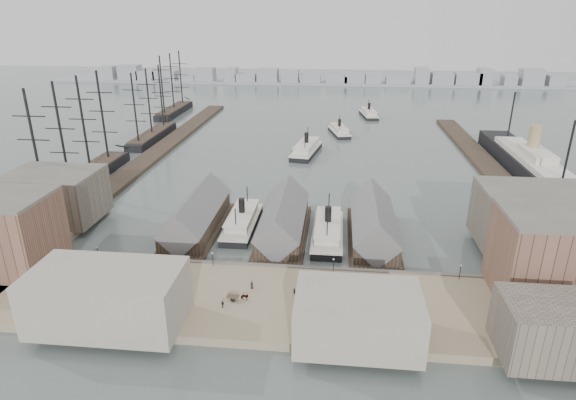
# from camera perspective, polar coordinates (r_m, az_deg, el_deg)

# --- Properties ---
(ground) EXTENTS (900.00, 900.00, 0.00)m
(ground) POSITION_cam_1_polar(r_m,az_deg,el_deg) (127.47, -1.42, -7.45)
(ground) COLOR #495552
(ground) RESTS_ON ground
(quay) EXTENTS (180.00, 30.00, 2.00)m
(quay) POSITION_cam_1_polar(r_m,az_deg,el_deg) (110.03, -2.79, -12.02)
(quay) COLOR #86765A
(quay) RESTS_ON ground
(seawall) EXTENTS (180.00, 1.20, 2.30)m
(seawall) POSITION_cam_1_polar(r_m,az_deg,el_deg) (122.42, -1.74, -8.16)
(seawall) COLOR #59544C
(seawall) RESTS_ON ground
(west_wharf) EXTENTS (10.00, 220.00, 1.60)m
(west_wharf) POSITION_cam_1_polar(r_m,az_deg,el_deg) (234.28, -14.99, 5.72)
(west_wharf) COLOR #2D231C
(west_wharf) RESTS_ON ground
(east_wharf) EXTENTS (10.00, 180.00, 1.60)m
(east_wharf) POSITION_cam_1_polar(r_m,az_deg,el_deg) (218.90, 22.57, 3.69)
(east_wharf) COLOR #2D231C
(east_wharf) RESTS_ON ground
(ferry_shed_west) EXTENTS (14.00, 42.00, 12.60)m
(ferry_shed_west) POSITION_cam_1_polar(r_m,az_deg,el_deg) (145.46, -10.80, -1.99)
(ferry_shed_west) COLOR #2D231C
(ferry_shed_west) RESTS_ON ground
(ferry_shed_center) EXTENTS (14.00, 42.00, 12.60)m
(ferry_shed_center) POSITION_cam_1_polar(r_m,az_deg,el_deg) (140.40, -0.56, -2.47)
(ferry_shed_center) COLOR #2D231C
(ferry_shed_center) RESTS_ON ground
(ferry_shed_east) EXTENTS (14.00, 42.00, 12.60)m
(ferry_shed_east) POSITION_cam_1_polar(r_m,az_deg,el_deg) (140.07, 10.08, -2.89)
(ferry_shed_east) COLOR #2D231C
(ferry_shed_east) RESTS_ON ground
(warehouse_west_back) EXTENTS (26.00, 20.00, 14.00)m
(warehouse_west_back) POSITION_cam_1_polar(r_m,az_deg,el_deg) (162.76, -25.81, 0.39)
(warehouse_west_back) COLOR #60564C
(warehouse_west_back) RESTS_ON west_land
(warehouse_east_front) EXTENTS (30.00, 18.00, 19.00)m
(warehouse_east_front) POSITION_cam_1_polar(r_m,az_deg,el_deg) (121.88, 30.35, -6.01)
(warehouse_east_front) COLOR brown
(warehouse_east_front) RESTS_ON east_land
(warehouse_east_back) EXTENTS (28.00, 20.00, 15.00)m
(warehouse_east_back) POSITION_cam_1_polar(r_m,az_deg,el_deg) (146.01, 26.91, -1.90)
(warehouse_east_back) COLOR #60564C
(warehouse_east_back) RESTS_ON east_land
(street_bldg_center) EXTENTS (24.00, 16.00, 10.00)m
(street_bldg_center) POSITION_cam_1_polar(r_m,az_deg,el_deg) (95.88, 8.26, -13.56)
(street_bldg_center) COLOR gray
(street_bldg_center) RESTS_ON quay
(street_bldg_west) EXTENTS (30.00, 16.00, 12.00)m
(street_bldg_west) POSITION_cam_1_polar(r_m,az_deg,el_deg) (105.19, -20.58, -10.76)
(street_bldg_west) COLOR gray
(street_bldg_west) RESTS_ON quay
(street_bldg_east) EXTENTS (18.00, 14.00, 11.00)m
(street_bldg_east) POSITION_cam_1_polar(r_m,az_deg,el_deg) (102.82, 28.74, -13.35)
(street_bldg_east) COLOR #60564C
(street_bldg_east) RESTS_ON quay
(lamp_post_far_w) EXTENTS (0.44, 0.44, 3.92)m
(lamp_post_far_w) POSITION_cam_1_polar(r_m,az_deg,el_deg) (132.47, -21.65, -5.62)
(lamp_post_far_w) COLOR black
(lamp_post_far_w) RESTS_ON quay
(lamp_post_near_w) EXTENTS (0.44, 0.44, 3.92)m
(lamp_post_near_w) POSITION_cam_1_polar(r_m,az_deg,el_deg) (121.90, -8.93, -6.66)
(lamp_post_near_w) COLOR black
(lamp_post_near_w) RESTS_ON quay
(lamp_post_near_e) EXTENTS (0.44, 0.44, 3.92)m
(lamp_post_near_e) POSITION_cam_1_polar(r_m,az_deg,el_deg) (118.21, 5.41, -7.43)
(lamp_post_near_e) COLOR black
(lamp_post_near_e) RESTS_ON quay
(lamp_post_far_e) EXTENTS (0.44, 0.44, 3.92)m
(lamp_post_far_e) POSITION_cam_1_polar(r_m,az_deg,el_deg) (122.00, 19.76, -7.75)
(lamp_post_far_e) COLOR black
(lamp_post_far_e) RESTS_ON quay
(far_shore) EXTENTS (500.00, 40.00, 15.72)m
(far_shore) POSITION_cam_1_polar(r_m,az_deg,el_deg) (448.72, 3.92, 14.09)
(far_shore) COLOR gray
(far_shore) RESTS_ON ground
(ferry_docked_west) EXTENTS (8.46, 28.21, 10.08)m
(ferry_docked_west) POSITION_cam_1_polar(r_m,az_deg,el_deg) (146.67, -5.45, -2.46)
(ferry_docked_west) COLOR black
(ferry_docked_west) RESTS_ON ground
(ferry_docked_east) EXTENTS (8.72, 29.06, 10.38)m
(ferry_docked_east) POSITION_cam_1_polar(r_m,az_deg,el_deg) (140.05, 4.72, -3.61)
(ferry_docked_east) COLOR black
(ferry_docked_east) RESTS_ON ground
(ferry_open_near) EXTENTS (13.82, 31.02, 10.70)m
(ferry_open_near) POSITION_cam_1_polar(r_m,az_deg,el_deg) (222.57, 2.19, 6.08)
(ferry_open_near) COLOR black
(ferry_open_near) RESTS_ON ground
(ferry_open_mid) EXTENTS (13.09, 25.54, 8.74)m
(ferry_open_mid) POSITION_cam_1_polar(r_m,az_deg,el_deg) (260.61, 6.09, 8.18)
(ferry_open_mid) COLOR black
(ferry_open_mid) RESTS_ON ground
(ferry_open_far) EXTENTS (11.62, 26.59, 9.18)m
(ferry_open_far) POSITION_cam_1_polar(r_m,az_deg,el_deg) (307.85, 9.55, 10.09)
(ferry_open_far) COLOR black
(ferry_open_far) RESTS_ON ground
(sailing_ship_near) EXTENTS (9.69, 66.73, 39.82)m
(sailing_ship_near) POSITION_cam_1_polar(r_m,az_deg,el_deg) (197.58, -23.34, 2.40)
(sailing_ship_near) COLOR black
(sailing_ship_near) RESTS_ON ground
(sailing_ship_mid) EXTENTS (8.64, 49.90, 35.50)m
(sailing_ship_mid) POSITION_cam_1_polar(r_m,az_deg,el_deg) (257.67, -15.80, 7.44)
(sailing_ship_mid) COLOR black
(sailing_ship_mid) RESTS_ON ground
(sailing_ship_far) EXTENTS (9.12, 50.66, 37.49)m
(sailing_ship_far) POSITION_cam_1_polar(r_m,az_deg,el_deg) (321.15, -13.33, 10.38)
(sailing_ship_far) COLOR black
(sailing_ship_far) RESTS_ON ground
(ocean_steamer) EXTENTS (13.69, 100.03, 20.01)m
(ocean_steamer) POSITION_cam_1_polar(r_m,az_deg,el_deg) (216.33, 26.72, 3.80)
(ocean_steamer) COLOR black
(ocean_steamer) RESTS_ON ground
(tram) EXTENTS (3.13, 11.03, 3.90)m
(tram) POSITION_cam_1_polar(r_m,az_deg,el_deg) (116.73, 25.84, -10.54)
(tram) COLOR black
(tram) RESTS_ON quay
(horse_cart_left) EXTENTS (4.87, 2.88, 1.68)m
(horse_cart_left) POSITION_cam_1_polar(r_m,az_deg,el_deg) (122.55, -21.45, -8.86)
(horse_cart_left) COLOR black
(horse_cart_left) RESTS_ON quay
(horse_cart_center) EXTENTS (4.93, 1.82, 1.56)m
(horse_cart_center) POSITION_cam_1_polar(r_m,az_deg,el_deg) (108.88, -5.61, -11.38)
(horse_cart_center) COLOR black
(horse_cart_center) RESTS_ON quay
(horse_cart_right) EXTENTS (4.67, 2.08, 1.43)m
(horse_cart_right) POSITION_cam_1_polar(r_m,az_deg,el_deg) (108.55, 7.84, -11.63)
(horse_cart_right) COLOR black
(horse_cart_right) RESTS_ON quay
(pedestrian_0) EXTENTS (0.79, 0.78, 1.76)m
(pedestrian_0) POSITION_cam_1_polar(r_m,az_deg,el_deg) (131.30, -26.52, -7.60)
(pedestrian_0) COLOR black
(pedestrian_0) RESTS_ON quay
(pedestrian_1) EXTENTS (0.96, 0.85, 1.66)m
(pedestrian_1) POSITION_cam_1_polar(r_m,az_deg,el_deg) (123.27, -25.67, -9.39)
(pedestrian_1) COLOR black
(pedestrian_1) RESTS_ON quay
(pedestrian_2) EXTENTS (1.23, 1.07, 1.66)m
(pedestrian_2) POSITION_cam_1_polar(r_m,az_deg,el_deg) (118.91, -11.69, -8.68)
(pedestrian_2) COLOR black
(pedestrian_2) RESTS_ON quay
(pedestrian_3) EXTENTS (1.06, 0.74, 1.67)m
(pedestrian_3) POSITION_cam_1_polar(r_m,az_deg,el_deg) (106.90, -7.76, -12.15)
(pedestrian_3) COLOR black
(pedestrian_3) RESTS_ON quay
(pedestrian_4) EXTENTS (0.88, 0.60, 1.74)m
(pedestrian_4) POSITION_cam_1_polar(r_m,az_deg,el_deg) (112.74, -4.31, -10.03)
(pedestrian_4) COLOR black
(pedestrian_4) RESTS_ON quay
(pedestrian_5) EXTENTS (0.71, 0.59, 1.70)m
(pedestrian_5) POSITION_cam_1_polar(r_m,az_deg,el_deg) (110.27, 0.76, -10.77)
(pedestrian_5) COLOR black
(pedestrian_5) RESTS_ON quay
(pedestrian_6) EXTENTS (0.95, 0.99, 1.61)m
(pedestrian_6) POSITION_cam_1_polar(r_m,az_deg,el_deg) (113.27, 10.82, -10.27)
(pedestrian_6) COLOR black
(pedestrian_6) RESTS_ON quay
(pedestrian_7) EXTENTS (1.21, 1.08, 1.63)m
(pedestrian_7) POSITION_cam_1_polar(r_m,az_deg,el_deg) (109.66, 15.76, -11.91)
(pedestrian_7) COLOR black
(pedestrian_7) RESTS_ON quay
(pedestrian_8) EXTENTS (0.57, 1.09, 1.78)m
(pedestrian_8) POSITION_cam_1_polar(r_m,az_deg,el_deg) (116.67, 14.91, -9.59)
(pedestrian_8) COLOR black
(pedestrian_8) RESTS_ON quay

